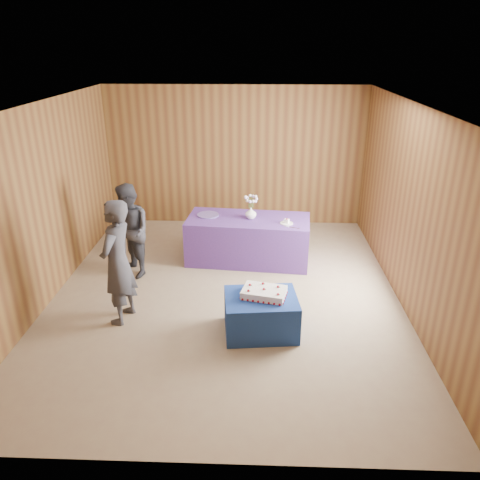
{
  "coord_description": "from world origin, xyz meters",
  "views": [
    {
      "loc": [
        0.43,
        -6.01,
        3.44
      ],
      "look_at": [
        0.21,
        0.1,
        0.83
      ],
      "focal_mm": 35.0,
      "sensor_mm": 36.0,
      "label": 1
    }
  ],
  "objects_px": {
    "cake_table": "(261,315)",
    "guest_right": "(129,231)",
    "guest_left": "(118,263)",
    "sheet_cake": "(264,293)",
    "vase": "(251,213)",
    "serving_table": "(248,239)"
  },
  "relations": [
    {
      "from": "cake_table",
      "to": "vase",
      "type": "xyz_separation_m",
      "value": [
        -0.17,
        2.13,
        0.6
      ]
    },
    {
      "from": "guest_left",
      "to": "guest_right",
      "type": "xyz_separation_m",
      "value": [
        -0.19,
        1.28,
        -0.09
      ]
    },
    {
      "from": "guest_left",
      "to": "sheet_cake",
      "type": "bearing_deg",
      "value": 95.65
    },
    {
      "from": "vase",
      "to": "guest_right",
      "type": "height_order",
      "value": "guest_right"
    },
    {
      "from": "cake_table",
      "to": "guest_left",
      "type": "height_order",
      "value": "guest_left"
    },
    {
      "from": "serving_table",
      "to": "vase",
      "type": "height_order",
      "value": "vase"
    },
    {
      "from": "serving_table",
      "to": "sheet_cake",
      "type": "bearing_deg",
      "value": -77.93
    },
    {
      "from": "cake_table",
      "to": "guest_right",
      "type": "height_order",
      "value": "guest_right"
    },
    {
      "from": "cake_table",
      "to": "guest_left",
      "type": "distance_m",
      "value": 1.94
    },
    {
      "from": "guest_left",
      "to": "guest_right",
      "type": "height_order",
      "value": "guest_left"
    },
    {
      "from": "sheet_cake",
      "to": "guest_left",
      "type": "xyz_separation_m",
      "value": [
        -1.87,
        0.19,
        0.29
      ]
    },
    {
      "from": "guest_left",
      "to": "cake_table",
      "type": "bearing_deg",
      "value": 94.45
    },
    {
      "from": "cake_table",
      "to": "guest_right",
      "type": "xyz_separation_m",
      "value": [
        -2.02,
        1.51,
        0.49
      ]
    },
    {
      "from": "guest_right",
      "to": "guest_left",
      "type": "bearing_deg",
      "value": -32.16
    },
    {
      "from": "vase",
      "to": "serving_table",
      "type": "bearing_deg",
      "value": -179.05
    },
    {
      "from": "serving_table",
      "to": "vase",
      "type": "bearing_deg",
      "value": 6.44
    },
    {
      "from": "serving_table",
      "to": "sheet_cake",
      "type": "xyz_separation_m",
      "value": [
        0.24,
        -2.09,
        0.17
      ]
    },
    {
      "from": "cake_table",
      "to": "sheet_cake",
      "type": "distance_m",
      "value": 0.3
    },
    {
      "from": "serving_table",
      "to": "sheet_cake",
      "type": "distance_m",
      "value": 2.11
    },
    {
      "from": "sheet_cake",
      "to": "vase",
      "type": "height_order",
      "value": "vase"
    },
    {
      "from": "sheet_cake",
      "to": "vase",
      "type": "bearing_deg",
      "value": 108.61
    },
    {
      "from": "vase",
      "to": "guest_left",
      "type": "height_order",
      "value": "guest_left"
    }
  ]
}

